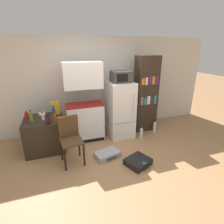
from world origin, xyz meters
The scene contains 20 objects.
ground_plane centered at (0.00, 0.00, 0.00)m, with size 24.00×24.00×0.00m, color #A3754C.
wall_back centered at (0.20, 2.00, 1.23)m, with size 6.40×0.10×2.46m.
side_table centered at (-1.30, 1.20, 0.36)m, with size 0.81×0.80×0.73m.
kitchen_hutch centered at (-0.36, 1.37, 0.86)m, with size 0.89×0.46×1.89m.
refrigerator centered at (0.53, 1.28, 0.70)m, with size 0.60×0.66×1.40m.
microwave centered at (0.53, 1.28, 1.53)m, with size 0.46×0.39×0.26m.
bookshelf centered at (1.30, 1.43, 1.00)m, with size 0.58×0.35×2.00m.
bottle_olive_oil centered at (-1.50, 1.03, 0.85)m, with size 0.06×0.06×0.28m.
bottle_blue_soda centered at (-1.06, 1.26, 0.84)m, with size 0.07×0.07×0.25m.
bottle_ketchup_red centered at (-1.63, 1.35, 0.79)m, with size 0.08×0.08×0.15m.
bottle_wine_dark centered at (-1.18, 0.86, 0.83)m, with size 0.08×0.08×0.25m.
bottle_amber_beer centered at (-1.05, 0.97, 0.82)m, with size 0.07×0.07×0.21m.
bottle_milk_white centered at (-1.29, 1.15, 0.80)m, with size 0.07×0.07×0.17m.
bowl centered at (-1.32, 1.47, 0.75)m, with size 0.16×0.16×0.04m.
cereal_box centered at (-1.01, 1.40, 0.88)m, with size 0.19×0.07×0.30m.
chair centered at (-0.79, 0.55, 0.57)m, with size 0.44×0.45×0.94m.
suitcase_large_flat centered at (0.42, 0.00, 0.06)m, with size 0.57×0.54×0.12m.
suitcase_small_flat centered at (-0.07, 0.44, 0.06)m, with size 0.57×0.43×0.11m.
water_bottle_front centered at (1.49, 1.16, 0.14)m, with size 0.09×0.09×0.33m.
water_bottle_middle centered at (1.00, 0.99, 0.13)m, with size 0.08×0.08×0.30m.
Camera 1 is at (-0.97, -2.58, 2.18)m, focal length 28.00 mm.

